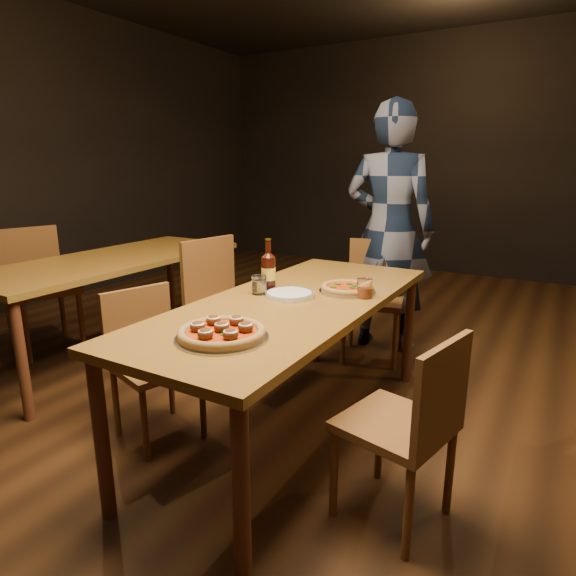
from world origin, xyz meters
The scene contains 16 objects.
ground centered at (0.00, 0.00, 0.00)m, with size 9.00×9.00×0.00m, color black.
room_shell centered at (0.00, 0.00, 1.86)m, with size 9.00×9.00×9.00m.
table_main centered at (0.00, 0.00, 0.68)m, with size 0.80×2.00×0.75m.
table_left centered at (-1.70, 0.30, 0.68)m, with size 0.80×2.00×0.75m.
chair_main_nw centered at (-0.60, -0.38, 0.41)m, with size 0.38×0.38×0.82m, color brown, non-canonical shape.
chair_main_sw centered at (-0.73, 0.44, 0.49)m, with size 0.45×0.45×0.97m, color brown, non-canonical shape.
chair_main_e centered at (0.66, -0.34, 0.42)m, with size 0.39×0.39×0.84m, color brown, non-canonical shape.
chair_end centered at (-0.01, 1.20, 0.45)m, with size 0.42×0.42×0.91m, color brown, non-canonical shape.
chair_nbr_left centered at (-2.25, 0.08, 0.49)m, with size 0.46×0.46×0.98m, color brown, non-canonical shape.
pizza_meatball centered at (0.04, -0.63, 0.78)m, with size 0.37×0.37×0.07m.
pizza_margherita centered at (0.18, 0.27, 0.77)m, with size 0.30×0.30×0.04m.
plate_stack centered at (-0.04, 0.03, 0.76)m, with size 0.25×0.25×0.02m, color white.
beer_bottle centered at (-0.21, 0.10, 0.85)m, with size 0.08×0.08×0.27m.
water_glass centered at (-0.21, 0.00, 0.80)m, with size 0.08×0.08×0.10m, color white.
amber_glass centered at (0.30, 0.21, 0.80)m, with size 0.08×0.08×0.10m, color #AF4913.
diner centered at (-0.01, 1.49, 0.93)m, with size 0.68×0.45×1.86m, color black.
Camera 1 is at (1.15, -2.03, 1.42)m, focal length 30.00 mm.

